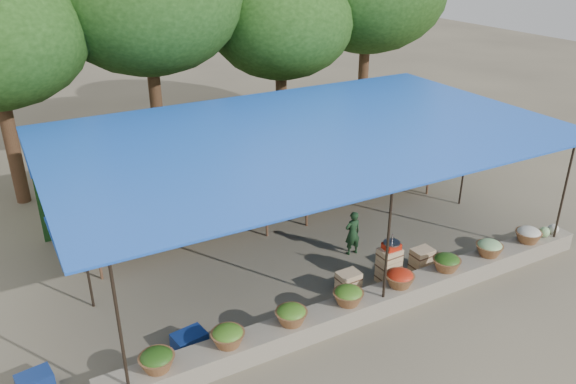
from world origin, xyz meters
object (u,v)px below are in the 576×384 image
crate_counter (387,269)px  vendor_seated (353,233)px  blue_crate_back (35,383)px  weighing_scale (392,245)px  blue_crate_front (190,341)px

crate_counter → vendor_seated: bearing=89.9°
blue_crate_back → weighing_scale: bearing=-10.1°
crate_counter → blue_crate_front: (-4.33, -0.05, -0.14)m
weighing_scale → blue_crate_back: (-6.86, 0.19, -0.70)m
crate_counter → blue_crate_back: size_ratio=4.44×
weighing_scale → blue_crate_front: weighing_scale is taller
weighing_scale → vendor_seated: bearing=92.4°
weighing_scale → blue_crate_front: bearing=-179.4°
weighing_scale → vendor_seated: weighing_scale is taller
crate_counter → blue_crate_back: bearing=178.4°
weighing_scale → blue_crate_back: weighing_scale is taller
vendor_seated → blue_crate_back: 6.91m
blue_crate_front → weighing_scale: bearing=-8.4°
vendor_seated → blue_crate_back: size_ratio=1.99×
crate_counter → blue_crate_front: size_ratio=4.22×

